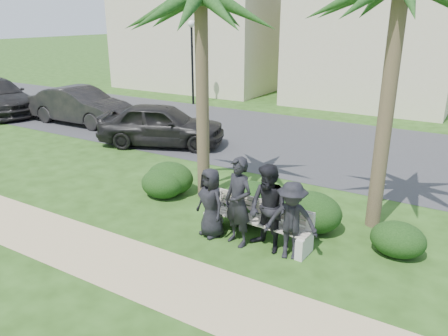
{
  "coord_description": "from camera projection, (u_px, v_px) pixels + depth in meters",
  "views": [
    {
      "loc": [
        4.41,
        -7.09,
        4.54
      ],
      "look_at": [
        -0.45,
        1.0,
        1.21
      ],
      "focal_mm": 35.0,
      "sensor_mm": 36.0,
      "label": 1
    }
  ],
  "objects": [
    {
      "name": "footpath",
      "position": [
        166.0,
        279.0,
        7.93
      ],
      "size": [
        30.0,
        1.6,
        0.01
      ],
      "primitive_type": "cube",
      "color": "tan",
      "rests_on": "ground"
    },
    {
      "name": "man_c",
      "position": [
        268.0,
        209.0,
        8.64
      ],
      "size": [
        1.06,
        0.94,
        1.81
      ],
      "primitive_type": "imported",
      "rotation": [
        0.0,
        0.0,
        -0.34
      ],
      "color": "black",
      "rests_on": "ground"
    },
    {
      "name": "car_a",
      "position": [
        162.0,
        125.0,
        15.82
      ],
      "size": [
        4.89,
        3.4,
        1.55
      ],
      "primitive_type": "imported",
      "rotation": [
        0.0,
        0.0,
        1.96
      ],
      "color": "black",
      "rests_on": "ground"
    },
    {
      "name": "stucco_bldg_right",
      "position": [
        380.0,
        32.0,
        23.2
      ],
      "size": [
        8.4,
        8.4,
        7.3
      ],
      "color": "beige",
      "rests_on": "ground"
    },
    {
      "name": "hedge_b",
      "position": [
        170.0,
        177.0,
        11.67
      ],
      "size": [
        1.32,
        1.09,
        0.86
      ],
      "primitive_type": "ellipsoid",
      "color": "black",
      "rests_on": "ground"
    },
    {
      "name": "man_d",
      "position": [
        291.0,
        221.0,
        8.39
      ],
      "size": [
        1.16,
        0.88,
        1.59
      ],
      "primitive_type": "imported",
      "rotation": [
        0.0,
        0.0,
        0.31
      ],
      "color": "black",
      "rests_on": "ground"
    },
    {
      "name": "stucco_bldg_left",
      "position": [
        207.0,
        29.0,
        28.55
      ],
      "size": [
        10.4,
        8.4,
        7.3
      ],
      "color": "beige",
      "rests_on": "ground"
    },
    {
      "name": "man_a",
      "position": [
        211.0,
        203.0,
        9.27
      ],
      "size": [
        0.87,
        0.71,
        1.53
      ],
      "primitive_type": "imported",
      "rotation": [
        0.0,
        0.0,
        -0.34
      ],
      "color": "black",
      "rests_on": "ground"
    },
    {
      "name": "park_bench",
      "position": [
        257.0,
        223.0,
        9.21
      ],
      "size": [
        2.41,
        0.69,
        0.83
      ],
      "rotation": [
        0.0,
        0.0,
        -0.06
      ],
      "color": "#B0A394",
      "rests_on": "ground"
    },
    {
      "name": "man_b",
      "position": [
        238.0,
        202.0,
        8.86
      ],
      "size": [
        0.79,
        0.64,
        1.89
      ],
      "primitive_type": "imported",
      "rotation": [
        0.0,
        0.0,
        -0.3
      ],
      "color": "black",
      "rests_on": "ground"
    },
    {
      "name": "hedge_f",
      "position": [
        398.0,
        238.0,
        8.64
      ],
      "size": [
        1.08,
        0.89,
        0.7
      ],
      "primitive_type": "ellipsoid",
      "color": "black",
      "rests_on": "ground"
    },
    {
      "name": "street_lamp",
      "position": [
        192.0,
        47.0,
        22.48
      ],
      "size": [
        0.36,
        0.36,
        4.29
      ],
      "color": "black",
      "rests_on": "ground"
    },
    {
      "name": "hedge_d",
      "position": [
        311.0,
        211.0,
        9.62
      ],
      "size": [
        1.38,
        1.14,
        0.9
      ],
      "primitive_type": "ellipsoid",
      "color": "black",
      "rests_on": "ground"
    },
    {
      "name": "car_b",
      "position": [
        80.0,
        106.0,
        19.04
      ],
      "size": [
        4.85,
        1.82,
        1.58
      ],
      "primitive_type": "imported",
      "rotation": [
        0.0,
        0.0,
        1.6
      ],
      "color": "black",
      "rests_on": "ground"
    },
    {
      "name": "hedge_c",
      "position": [
        252.0,
        201.0,
        10.05
      ],
      "size": [
        1.48,
        1.22,
        0.96
      ],
      "primitive_type": "ellipsoid",
      "color": "black",
      "rests_on": "ground"
    },
    {
      "name": "asphalt_street",
      "position": [
        334.0,
        147.0,
        15.85
      ],
      "size": [
        160.0,
        8.0,
        0.01
      ],
      "primitive_type": "cube",
      "color": "#2D2D30",
      "rests_on": "ground"
    },
    {
      "name": "hedge_a",
      "position": [
        162.0,
        183.0,
        11.42
      ],
      "size": [
        1.17,
        0.97,
        0.76
      ],
      "primitive_type": "ellipsoid",
      "color": "black",
      "rests_on": "ground"
    },
    {
      "name": "ground",
      "position": [
        218.0,
        238.0,
        9.38
      ],
      "size": [
        160.0,
        160.0,
        0.0
      ],
      "primitive_type": "plane",
      "color": "#224012",
      "rests_on": "ground"
    }
  ]
}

